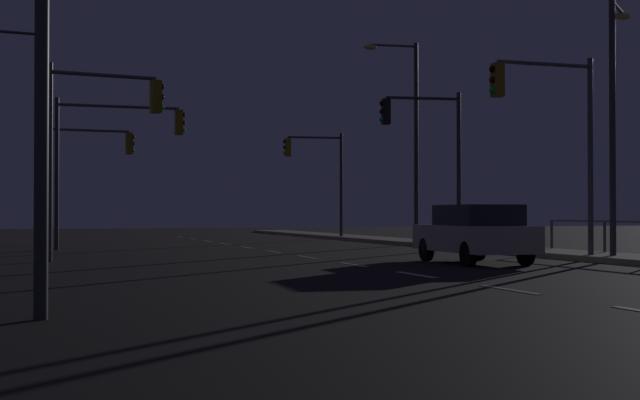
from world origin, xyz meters
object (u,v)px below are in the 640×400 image
Objects in this scene: traffic_light_near_left at (114,143)px; street_lamp_corner at (30,118)px; traffic_light_mid_left at (83,159)px; street_lamp_median at (614,101)px; traffic_light_overhead_east at (426,139)px; traffic_light_mid_right at (317,164)px; car at (475,233)px; traffic_light_far_right at (549,116)px; traffic_light_far_left at (100,125)px; street_lamp_across_street at (408,123)px.

traffic_light_near_left is 0.72× the size of street_lamp_corner.
traffic_light_mid_left is 0.70× the size of street_lamp_median.
traffic_light_overhead_east is 13.49m from traffic_light_mid_right.
street_lamp_median is (4.66, 0.30, 3.78)m from car.
traffic_light_near_left is 3.32m from street_lamp_corner.
car is 4.32m from traffic_light_far_right.
traffic_light_far_left is (-1.11, -8.19, -0.13)m from traffic_light_near_left.
traffic_light_near_left is 8.26m from traffic_light_far_left.
traffic_light_near_left is 0.66× the size of street_lamp_across_street.
car is 0.58× the size of street_lamp_corner.
street_lamp_across_street is 15.48m from street_lamp_corner.
traffic_light_far_right is 1.04× the size of traffic_light_far_left.
traffic_light_near_left is (-8.41, 12.54, 3.15)m from car.
traffic_light_mid_right reaches higher than car.
traffic_light_near_left is 1.04× the size of traffic_light_mid_right.
traffic_light_overhead_east is at bearing -38.52° from traffic_light_mid_left.
street_lamp_corner is at bearing -172.10° from street_lamp_across_street.
street_lamp_across_street is (1.25, 4.52, 1.05)m from traffic_light_overhead_east.
car is 0.80× the size of traffic_light_near_left.
car is at bearing -44.72° from street_lamp_corner.
car is 22.74m from traffic_light_mid_right.
car is 0.81× the size of traffic_light_far_left.
street_lamp_corner is at bearing -157.15° from traffic_light_near_left.
traffic_light_overhead_east is at bearing 90.29° from traffic_light_far_right.
traffic_light_near_left is at bearing -138.47° from traffic_light_mid_right.
traffic_light_mid_right is 17.95m from street_lamp_corner.
traffic_light_far_right is 2.03m from street_lamp_median.
car is at bearing -96.86° from traffic_light_mid_right.
street_lamp_across_street is (-0.74, 13.11, 0.58)m from street_lamp_median.
street_lamp_across_street reaches higher than traffic_light_mid_left.
traffic_light_far_left reaches higher than car.
street_lamp_median is at bearing -34.37° from street_lamp_corner.
traffic_light_mid_left is (-11.86, 9.44, -0.46)m from traffic_light_overhead_east.
traffic_light_overhead_east is 1.07× the size of traffic_light_mid_right.
traffic_light_far_left is 0.74× the size of street_lamp_median.
traffic_light_far_right reaches higher than traffic_light_mid_left.
traffic_light_far_left is at bearing -124.12° from traffic_light_mid_right.
traffic_light_near_left is 14.83m from traffic_light_mid_right.
traffic_light_mid_right is 0.63× the size of street_lamp_across_street.
traffic_light_far_left is at bearing -91.36° from traffic_light_mid_left.
street_lamp_across_street reaches higher than traffic_light_far_left.
traffic_light_overhead_east is at bearing 20.39° from traffic_light_far_left.
car is 0.53× the size of street_lamp_across_street.
car is 20.70m from traffic_light_mid_left.
traffic_light_mid_right is at bearing 18.80° from traffic_light_mid_left.
traffic_light_near_left is at bearing 136.88° from street_lamp_median.
traffic_light_far_right is at bearing -95.39° from street_lamp_across_street.
traffic_light_far_left is (-12.23, 3.72, -0.27)m from traffic_light_far_right.
street_lamp_across_street is at bearing -20.58° from traffic_light_mid_left.
traffic_light_mid_left is 5.85m from traffic_light_near_left.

